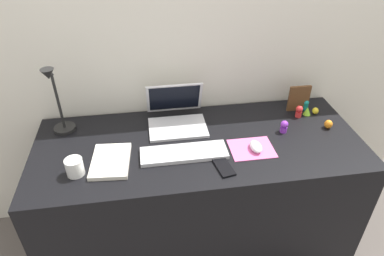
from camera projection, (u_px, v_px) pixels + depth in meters
name	position (u px, v px, depth m)	size (l,w,h in m)	color
ground_plane	(198.00, 238.00, 2.14)	(6.00, 6.00, 0.00)	#59514C
back_wall	(189.00, 92.00, 1.98)	(2.83, 0.05, 1.64)	silver
desk	(199.00, 195.00, 1.93)	(1.63, 0.67, 0.74)	black
laptop	(176.00, 114.00, 1.84)	(0.30, 0.28, 0.20)	silver
keyboard	(184.00, 153.00, 1.64)	(0.41, 0.13, 0.02)	silver
mousepad	(252.00, 149.00, 1.68)	(0.21, 0.17, 0.00)	pink
mouse	(256.00, 147.00, 1.66)	(0.06, 0.10, 0.03)	silver
cell_phone	(224.00, 167.00, 1.56)	(0.06, 0.13, 0.01)	black
desk_lamp	(57.00, 103.00, 1.69)	(0.11, 0.14, 0.37)	black
notebook_pad	(111.00, 161.00, 1.59)	(0.17, 0.24, 0.02)	silver
picture_frame	(299.00, 98.00, 1.93)	(0.12, 0.02, 0.15)	brown
coffee_mug	(75.00, 167.00, 1.51)	(0.08, 0.08, 0.08)	white
toy_figurine_orange	(328.00, 124.00, 1.81)	(0.04, 0.04, 0.05)	orange
toy_figurine_red	(299.00, 111.00, 1.90)	(0.04, 0.04, 0.07)	red
toy_figurine_teal	(306.00, 105.00, 1.96)	(0.03, 0.03, 0.06)	teal
toy_figurine_lime	(307.00, 111.00, 1.92)	(0.04, 0.04, 0.05)	#8CDB33
toy_figurine_purple	(284.00, 126.00, 1.78)	(0.04, 0.04, 0.07)	purple
toy_figurine_yellow	(315.00, 111.00, 1.93)	(0.03, 0.03, 0.04)	yellow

